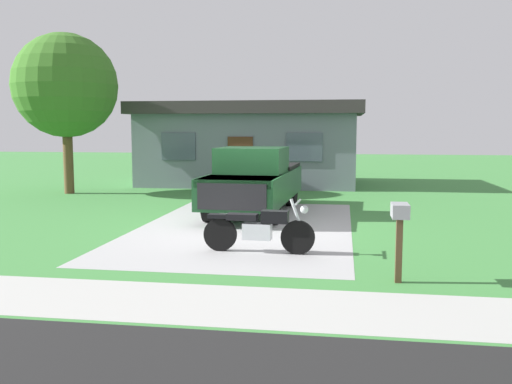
{
  "coord_description": "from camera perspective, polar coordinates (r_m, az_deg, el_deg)",
  "views": [
    {
      "loc": [
        2.36,
        -13.34,
        2.43
      ],
      "look_at": [
        0.29,
        -0.16,
        0.9
      ],
      "focal_mm": 39.13,
      "sensor_mm": 36.0,
      "label": 1
    }
  ],
  "objects": [
    {
      "name": "mailbox",
      "position": [
        9.02,
        14.48,
        -2.93
      ],
      "size": [
        0.26,
        0.48,
        1.26
      ],
      "color": "#4C3823",
      "rests_on": "ground"
    },
    {
      "name": "neighbor_house",
      "position": [
        24.49,
        -0.54,
        5.04
      ],
      "size": [
        9.6,
        5.6,
        3.5
      ],
      "color": "slate",
      "rests_on": "ground"
    },
    {
      "name": "shade_tree",
      "position": [
        21.97,
        -18.9,
        10.22
      ],
      "size": [
        3.81,
        3.81,
        5.89
      ],
      "color": "brown",
      "rests_on": "ground"
    },
    {
      "name": "driveway_pad",
      "position": [
        13.76,
        -1.09,
        -3.62
      ],
      "size": [
        5.16,
        8.95,
        0.01
      ],
      "primitive_type": "cube",
      "color": "#A0A0A0",
      "rests_on": "ground"
    },
    {
      "name": "pickup_truck",
      "position": [
        16.05,
        -0.06,
        1.26
      ],
      "size": [
        2.25,
        5.71,
        1.9
      ],
      "color": "black",
      "rests_on": "ground"
    },
    {
      "name": "sidewalk_strip",
      "position": [
        8.08,
        -8.64,
        -11.0
      ],
      "size": [
        36.0,
        1.8,
        0.01
      ],
      "primitive_type": "cube",
      "color": "#A8A8A4",
      "rests_on": "ground"
    },
    {
      "name": "motorcycle",
      "position": [
        10.92,
        0.34,
        -3.78
      ],
      "size": [
        2.21,
        0.7,
        1.09
      ],
      "color": "black",
      "rests_on": "ground"
    },
    {
      "name": "ground_plane",
      "position": [
        13.77,
        -1.09,
        -3.63
      ],
      "size": [
        80.0,
        80.0,
        0.0
      ],
      "primitive_type": "plane",
      "color": "#3C7F3B"
    }
  ]
}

